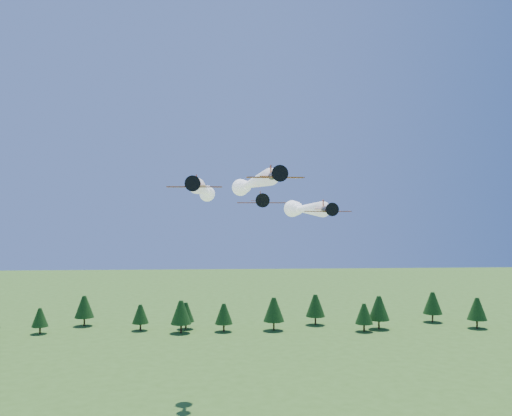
{
  "coord_description": "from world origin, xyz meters",
  "views": [
    {
      "loc": [
        -6.24,
        -86.38,
        41.77
      ],
      "look_at": [
        -1.07,
        0.0,
        41.69
      ],
      "focal_mm": 40.0,
      "sensor_mm": 36.0,
      "label": 1
    }
  ],
  "objects": [
    {
      "name": "plane_slot",
      "position": [
        0.22,
        6.93,
        42.88
      ],
      "size": [
        8.02,
        8.75,
        2.83
      ],
      "rotation": [
        0.0,
        0.0,
        -0.02
      ],
      "color": "black",
      "rests_on": "ground"
    },
    {
      "name": "treeline",
      "position": [
        8.73,
        108.78,
        6.55
      ],
      "size": [
        169.18,
        21.31,
        11.29
      ],
      "color": "#382314",
      "rests_on": "ground"
    },
    {
      "name": "plane_right",
      "position": [
        9.78,
        25.27,
        41.49
      ],
      "size": [
        7.16,
        44.74,
        3.7
      ],
      "rotation": [
        0.0,
        0.0,
        0.01
      ],
      "color": "black",
      "rests_on": "ground"
    },
    {
      "name": "plane_lead",
      "position": [
        -0.86,
        20.59,
        46.22
      ],
      "size": [
        8.92,
        52.89,
        3.7
      ],
      "rotation": [
        0.0,
        0.0,
        0.07
      ],
      "color": "black",
      "rests_on": "ground"
    },
    {
      "name": "plane_left",
      "position": [
        -9.79,
        31.32,
        45.25
      ],
      "size": [
        8.38,
        56.19,
        3.7
      ],
      "rotation": [
        0.0,
        0.0,
        -0.02
      ],
      "color": "black",
      "rests_on": "ground"
    }
  ]
}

